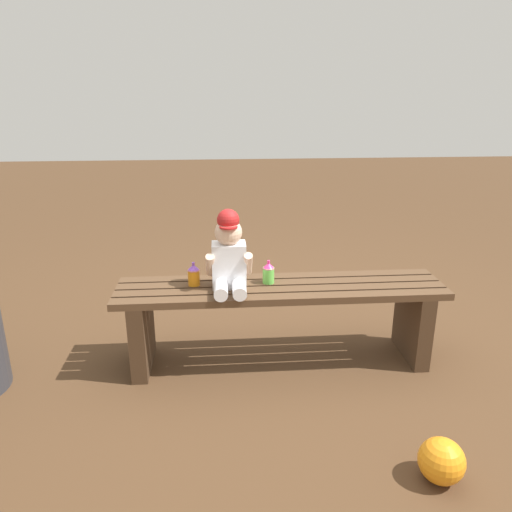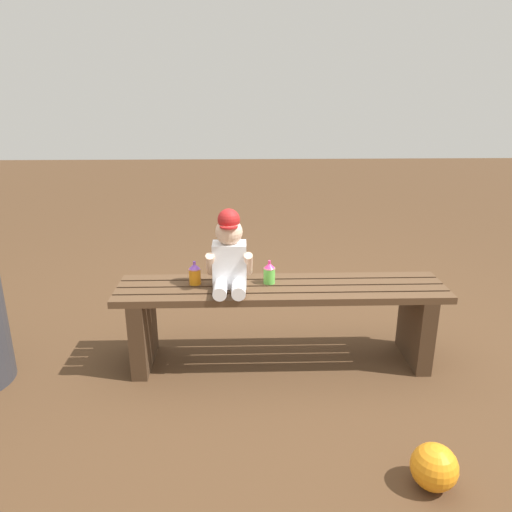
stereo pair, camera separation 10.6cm
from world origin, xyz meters
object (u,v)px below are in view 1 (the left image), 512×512
object	(u,v)px
park_bench	(280,310)
toy_ball	(441,461)
sippy_cup_left	(194,274)
sippy_cup_right	(268,272)
child_figure	(229,255)

from	to	relation	value
park_bench	toy_ball	size ratio (longest dim) A/B	9.72
sippy_cup_left	toy_ball	size ratio (longest dim) A/B	0.71
park_bench	toy_ball	bearing A→B (deg)	-61.20
sippy_cup_right	toy_ball	xyz separation A→B (m)	(0.56, -0.94, -0.41)
park_bench	sippy_cup_right	xyz separation A→B (m)	(-0.06, 0.04, 0.20)
sippy_cup_right	toy_ball	size ratio (longest dim) A/B	0.71
park_bench	sippy_cup_right	world-z (taller)	sippy_cup_right
park_bench	sippy_cup_left	xyz separation A→B (m)	(-0.45, 0.04, 0.20)
park_bench	child_figure	bearing A→B (deg)	-178.22
child_figure	sippy_cup_left	distance (m)	0.22
child_figure	park_bench	bearing A→B (deg)	1.78
sippy_cup_left	child_figure	bearing A→B (deg)	-14.41
park_bench	sippy_cup_right	size ratio (longest dim) A/B	13.62
toy_ball	sippy_cup_left	bearing A→B (deg)	135.03
park_bench	toy_ball	distance (m)	1.05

